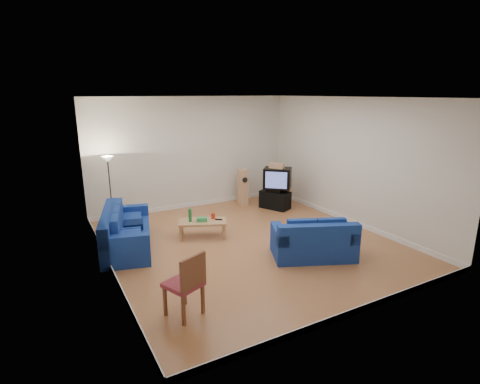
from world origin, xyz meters
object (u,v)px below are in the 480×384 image
coffee_table (203,223)px  tv_stand (275,200)px  sofa_loveseat (314,243)px  television (277,178)px  sofa_three_seat (124,234)px

coffee_table → tv_stand: (2.76, 1.06, -0.09)m
sofa_loveseat → coffee_table: bearing=149.4°
coffee_table → television: 3.04m
sofa_loveseat → tv_stand: 3.43m
coffee_table → tv_stand: bearing=21.1°
sofa_loveseat → tv_stand: size_ratio=2.22×
sofa_three_seat → coffee_table: (1.75, -0.23, 0.03)m
sofa_loveseat → coffee_table: 2.64m
television → tv_stand: bearing=-178.7°
sofa_loveseat → tv_stand: (1.21, 3.21, -0.05)m
sofa_three_seat → sofa_loveseat: (3.30, -2.37, -0.01)m
sofa_three_seat → tv_stand: sofa_three_seat is taller
sofa_loveseat → television: bearing=92.1°
tv_stand → television: size_ratio=0.89×
coffee_table → tv_stand: 2.96m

